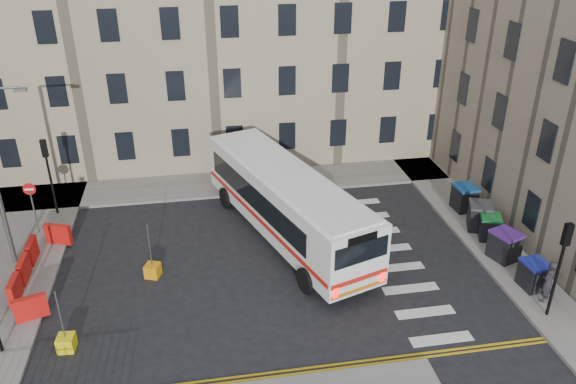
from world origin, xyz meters
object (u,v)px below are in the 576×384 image
object	(u,v)px
pedestrian	(548,281)
bollard_chevron	(66,343)
wheelie_bin_a	(534,275)
wheelie_bin_e	(464,197)
bus	(286,200)
wheelie_bin_b	(505,245)
bollard_yellow	(153,270)
wheelie_bin_c	(490,227)
wheelie_bin_d	(479,216)

from	to	relation	value
pedestrian	bollard_chevron	distance (m)	18.73
wheelie_bin_a	wheelie_bin_e	xyz separation A→B (m)	(0.23, 6.98, 0.07)
bus	wheelie_bin_b	bearing A→B (deg)	-41.16
wheelie_bin_b	wheelie_bin_e	world-z (taller)	wheelie_bin_e
bus	bollard_chevron	bearing A→B (deg)	-163.22
bollard_yellow	bollard_chevron	distance (m)	5.08
wheelie_bin_b	bollard_chevron	size ratio (longest dim) A/B	2.51
bus	wheelie_bin_c	world-z (taller)	bus
wheelie_bin_e	bollard_chevron	size ratio (longest dim) A/B	2.26
bollard_yellow	pedestrian	bearing A→B (deg)	-16.47
wheelie_bin_a	bollard_yellow	bearing A→B (deg)	162.00
bus	pedestrian	world-z (taller)	bus
wheelie_bin_b	wheelie_bin_a	bearing A→B (deg)	-107.19
wheelie_bin_c	bollard_chevron	bearing A→B (deg)	-145.32
pedestrian	bollard_yellow	size ratio (longest dim) A/B	3.13
wheelie_bin_a	wheelie_bin_d	size ratio (longest dim) A/B	0.79
bus	wheelie_bin_a	bearing A→B (deg)	-51.56
wheelie_bin_c	wheelie_bin_d	distance (m)	0.98
wheelie_bin_a	wheelie_bin_c	xyz separation A→B (m)	(0.11, 3.99, -0.01)
wheelie_bin_c	wheelie_bin_b	bearing A→B (deg)	-74.94
pedestrian	bollard_yellow	bearing A→B (deg)	-49.37
pedestrian	bollard_yellow	distance (m)	16.49
wheelie_bin_c	pedestrian	xyz separation A→B (m)	(-0.11, -4.92, 0.33)
wheelie_bin_c	bollard_yellow	size ratio (longest dim) A/B	2.26
wheelie_bin_e	bollard_chevron	distance (m)	20.34
bollard_chevron	bus	bearing A→B (deg)	35.46
bus	wheelie_bin_d	distance (m)	9.69
wheelie_bin_b	wheelie_bin_c	bearing A→B (deg)	64.13
wheelie_bin_b	wheelie_bin_c	xyz separation A→B (m)	(0.20, 1.74, -0.08)
bollard_chevron	wheelie_bin_a	bearing A→B (deg)	1.32
wheelie_bin_c	pedestrian	bearing A→B (deg)	-69.82
bus	bollard_chevron	xyz separation A→B (m)	(-9.22, -6.57, -1.66)
wheelie_bin_d	bollard_yellow	xyz separation A→B (m)	(-15.86, -1.24, -0.54)
wheelie_bin_e	wheelie_bin_d	bearing A→B (deg)	-97.34
wheelie_bin_a	pedestrian	xyz separation A→B (m)	(-0.00, -0.94, 0.32)
wheelie_bin_d	bollard_chevron	bearing A→B (deg)	-142.66
wheelie_bin_b	bus	bearing A→B (deg)	138.06
wheelie_bin_e	bollard_chevron	bearing A→B (deg)	-161.28
pedestrian	bollard_chevron	xyz separation A→B (m)	(-18.70, 0.51, -0.79)
wheelie_bin_a	bollard_yellow	world-z (taller)	wheelie_bin_a
wheelie_bin_d	bollard_chevron	distance (m)	19.54
bollard_chevron	bollard_yellow	bearing A→B (deg)	55.06
wheelie_bin_e	bollard_chevron	world-z (taller)	wheelie_bin_e
wheelie_bin_c	bollard_yellow	distance (m)	15.91
wheelie_bin_a	wheelie_bin_c	bearing A→B (deg)	83.77
wheelie_bin_e	bollard_yellow	xyz separation A→B (m)	(-16.03, -3.25, -0.53)
wheelie_bin_a	wheelie_bin_e	bearing A→B (deg)	83.39
bus	wheelie_bin_e	distance (m)	9.82
wheelie_bin_a	wheelie_bin_e	world-z (taller)	wheelie_bin_e
wheelie_bin_c	wheelie_bin_d	world-z (taller)	wheelie_bin_d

